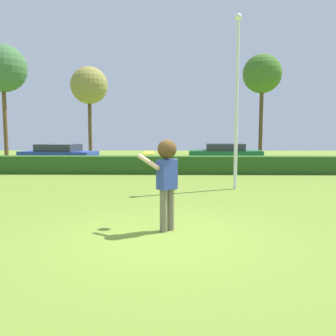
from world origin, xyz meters
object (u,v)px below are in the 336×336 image
object	(u,v)px
willow_tree	(3,69)
oak_tree	(262,75)
frisbee	(149,153)
maple_tree	(89,86)
parked_car_blue	(59,154)
parked_car_green	(225,153)
lamppost	(237,94)
person	(167,172)

from	to	relation	value
willow_tree	oak_tree	xyz separation A→B (m)	(16.67, -0.19, -0.45)
frisbee	maple_tree	distance (m)	18.65
frisbee	parked_car_blue	world-z (taller)	frisbee
parked_car_green	willow_tree	distance (m)	15.24
lamppost	maple_tree	world-z (taller)	maple_tree
person	willow_tree	size ratio (longest dim) A/B	0.24
frisbee	parked_car_green	bearing A→B (deg)	75.58
oak_tree	maple_tree	bearing A→B (deg)	171.33
parked_car_green	willow_tree	size ratio (longest dim) A/B	0.56
parked_car_blue	parked_car_green	size ratio (longest dim) A/B	1.04
lamppost	willow_tree	world-z (taller)	willow_tree
lamppost	oak_tree	size ratio (longest dim) A/B	0.85
lamppost	maple_tree	bearing A→B (deg)	122.01
lamppost	willow_tree	bearing A→B (deg)	139.67
frisbee	maple_tree	bearing A→B (deg)	107.08
parked_car_blue	parked_car_green	xyz separation A→B (m)	(9.51, 0.98, 0.00)
person	maple_tree	distance (m)	19.29
person	parked_car_green	bearing A→B (deg)	77.55
lamppost	parked_car_blue	world-z (taller)	lamppost
frisbee	oak_tree	distance (m)	17.36
lamppost	parked_car_blue	xyz separation A→B (m)	(-8.63, 7.84, -2.53)
oak_tree	frisbee	bearing A→B (deg)	-111.08
frisbee	maple_tree	xyz separation A→B (m)	(-5.38, 17.50, 3.56)
parked_car_green	frisbee	bearing A→B (deg)	-104.42
person	parked_car_green	size ratio (longest dim) A/B	0.42
parked_car_green	oak_tree	size ratio (longest dim) A/B	0.63
parked_car_green	willow_tree	world-z (taller)	willow_tree
person	frisbee	bearing A→B (deg)	128.01
maple_tree	oak_tree	world-z (taller)	oak_tree
frisbee	parked_car_green	xyz separation A→B (m)	(3.48, 13.55, -0.83)
oak_tree	parked_car_green	bearing A→B (deg)	-139.54
maple_tree	oak_tree	distance (m)	11.59
frisbee	parked_car_green	world-z (taller)	frisbee
frisbee	parked_car_blue	xyz separation A→B (m)	(-6.02, 12.57, -0.83)
person	parked_car_green	xyz separation A→B (m)	(3.10, 14.04, -0.49)
lamppost	parked_car_green	size ratio (longest dim) A/B	1.36
lamppost	oak_tree	xyz separation A→B (m)	(3.46, 11.03, 2.32)
person	lamppost	distance (m)	6.03
willow_tree	parked_car_blue	bearing A→B (deg)	-36.37
parked_car_green	parked_car_blue	bearing A→B (deg)	-174.14
frisbee	oak_tree	bearing A→B (deg)	68.92
parked_car_blue	oak_tree	xyz separation A→B (m)	(12.10, 3.18, 4.85)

